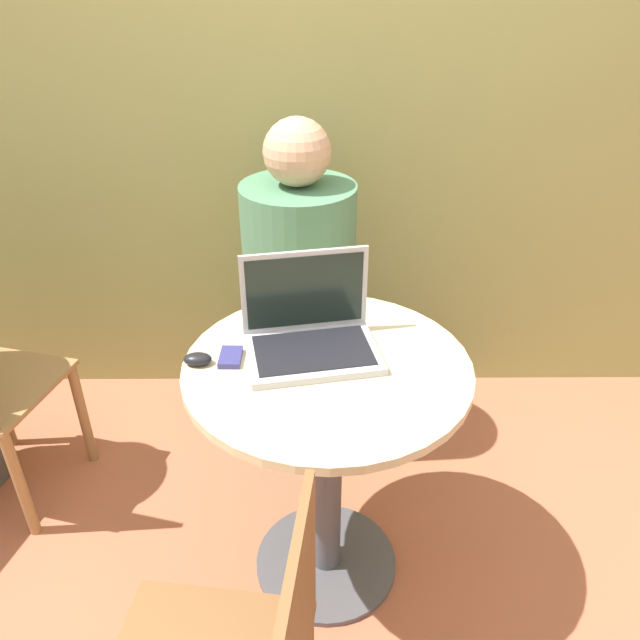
% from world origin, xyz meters
% --- Properties ---
extents(ground_plane, '(12.00, 12.00, 0.00)m').
position_xyz_m(ground_plane, '(0.00, 0.00, 0.00)').
color(ground_plane, '#B26042').
extents(back_wall, '(7.00, 0.05, 2.60)m').
position_xyz_m(back_wall, '(0.00, 1.01, 1.30)').
color(back_wall, '#939956').
rests_on(back_wall, ground_plane).
extents(round_table, '(0.74, 0.74, 0.78)m').
position_xyz_m(round_table, '(0.00, 0.00, 0.55)').
color(round_table, '#4C4C51').
rests_on(round_table, ground_plane).
extents(laptop, '(0.37, 0.29, 0.25)m').
position_xyz_m(laptop, '(-0.04, 0.07, 0.83)').
color(laptop, '#B7B7BC').
rests_on(laptop, round_table).
extents(cell_phone, '(0.06, 0.09, 0.02)m').
position_xyz_m(cell_phone, '(-0.25, 0.02, 0.79)').
color(cell_phone, navy).
rests_on(cell_phone, round_table).
extents(computer_mouse, '(0.07, 0.05, 0.03)m').
position_xyz_m(computer_mouse, '(-0.33, 0.00, 0.79)').
color(computer_mouse, black).
rests_on(computer_mouse, round_table).
extents(person_seated, '(0.42, 0.61, 1.25)m').
position_xyz_m(person_seated, '(-0.08, 0.68, 0.52)').
color(person_seated, '#4C4742').
rests_on(person_seated, ground_plane).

